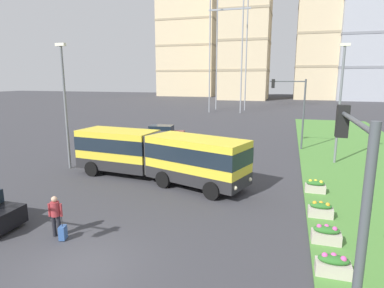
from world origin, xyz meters
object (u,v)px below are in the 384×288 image
rolling_suitcase (63,233)px  traffic_light_near_right (351,205)px  pedestrian_crossing (55,213)px  streetlight_median (340,100)px  traffic_light_far_right (293,102)px  apartment_tower_centre (324,36)px  flower_planter_2 (321,210)px  apartment_tower_eastcentre (370,4)px  flower_planter_3 (315,186)px  apartment_tower_westcentre (247,14)px  flower_planter_1 (326,234)px  streetlight_left (65,102)px  car_maroon_sedan (162,133)px  articulated_bus (158,155)px  apartment_tower_west (191,24)px  flower_planter_0 (333,265)px

rolling_suitcase → traffic_light_near_right: traffic_light_near_right is taller
pedestrian_crossing → streetlight_median: size_ratio=0.20×
traffic_light_far_right → apartment_tower_centre: bearing=83.9°
flower_planter_2 → apartment_tower_eastcentre: size_ratio=0.02×
apartment_tower_eastcentre → pedestrian_crossing: bearing=-106.6°
streetlight_median → flower_planter_3: bearing=-104.3°
streetlight_median → apartment_tower_westcentre: 80.94m
flower_planter_3 → apartment_tower_eastcentre: apartment_tower_eastcentre is taller
flower_planter_1 → apartment_tower_centre: 100.63m
traffic_light_far_right → apartment_tower_eastcentre: size_ratio=0.12×
flower_planter_3 → apartment_tower_westcentre: (-15.47, 83.83, 24.92)m
streetlight_left → car_maroon_sedan: bearing=78.4°
apartment_tower_westcentre → apartment_tower_eastcentre: size_ratio=0.93×
flower_planter_1 → traffic_light_far_right: 18.26m
flower_planter_1 → streetlight_left: 18.51m
traffic_light_far_right → streetlight_median: (3.25, -4.35, 0.59)m
articulated_bus → apartment_tower_west: (-28.77, 101.98, 24.54)m
flower_planter_3 → traffic_light_far_right: traffic_light_far_right is taller
pedestrian_crossing → rolling_suitcase: size_ratio=1.79×
traffic_light_far_right → apartment_tower_eastcentre: apartment_tower_eastcentre is taller
flower_planter_0 → traffic_light_near_right: size_ratio=0.19×
articulated_bus → apartment_tower_westcentre: 87.54m
car_maroon_sedan → pedestrian_crossing: (3.69, -20.93, 0.25)m
rolling_suitcase → streetlight_left: 12.17m
pedestrian_crossing → apartment_tower_centre: 104.24m
streetlight_median → apartment_tower_eastcentre: bearing=78.5°
rolling_suitcase → streetlight_median: streetlight_median is taller
traffic_light_near_right → apartment_tower_west: apartment_tower_west is taller
flower_planter_0 → flower_planter_2: (0.00, 4.74, 0.00)m
car_maroon_sedan → apartment_tower_eastcentre: (33.05, 77.67, 26.55)m
flower_planter_3 → streetlight_left: streetlight_left is taller
car_maroon_sedan → streetlight_median: streetlight_median is taller
traffic_light_far_right → apartment_tower_westcentre: bearing=101.1°
articulated_bus → flower_planter_2: size_ratio=10.84×
apartment_tower_centre → flower_planter_2: bearing=-94.3°
streetlight_left → streetlight_median: 19.91m
streetlight_median → streetlight_left: bearing=-159.6°
flower_planter_3 → apartment_tower_centre: apartment_tower_centre is taller
pedestrian_crossing → traffic_light_near_right: bearing=-19.3°
pedestrian_crossing → apartment_tower_eastcentre: (29.36, 98.60, 26.31)m
pedestrian_crossing → flower_planter_3: bearing=38.6°
rolling_suitcase → apartment_tower_west: size_ratio=0.02×
pedestrian_crossing → flower_planter_3: pedestrian_crossing is taller
streetlight_left → streetlight_median: streetlight_median is taller
flower_planter_3 → apartment_tower_eastcentre: (18.75, 90.15, 26.88)m
articulated_bus → apartment_tower_centre: size_ratio=0.31×
car_maroon_sedan → apartment_tower_west: bearing=105.0°
rolling_suitcase → flower_planter_0: 10.17m
articulated_bus → flower_planter_1: bearing=-31.2°
traffic_light_near_right → streetlight_median: streetlight_median is taller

